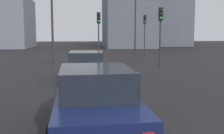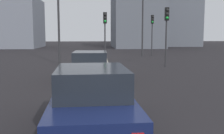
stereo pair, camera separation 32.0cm
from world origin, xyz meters
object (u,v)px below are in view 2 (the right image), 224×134
street_lamp_far (143,15)px  car_beige_right_lead (90,66)px  traffic_light_near_right (167,24)px  car_navy_right_second (92,100)px  traffic_light_far_left (152,27)px  traffic_light_near_left (105,26)px

street_lamp_far → car_beige_right_lead: bearing=159.2°
car_beige_right_lead → traffic_light_near_right: bearing=-45.8°
car_navy_right_second → street_lamp_far: (21.32, -5.16, 3.48)m
car_navy_right_second → traffic_light_far_left: bearing=-18.1°
car_beige_right_lead → traffic_light_far_left: (14.63, -6.44, 2.38)m
traffic_light_near_right → street_lamp_far: size_ratio=0.58×
car_beige_right_lead → traffic_light_near_left: bearing=-6.5°
traffic_light_near_left → street_lamp_far: street_lamp_far is taller
car_beige_right_lead → traffic_light_far_left: 16.16m
car_navy_right_second → street_lamp_far: street_lamp_far is taller
traffic_light_near_left → traffic_light_far_left: bearing=135.0°
car_navy_right_second → traffic_light_near_right: 13.59m
car_beige_right_lead → traffic_light_far_left: bearing=-22.4°
traffic_light_near_right → street_lamp_far: (8.96, 0.03, 1.25)m
traffic_light_far_left → traffic_light_near_right: bearing=-5.6°
car_navy_right_second → traffic_light_near_left: (15.81, -1.06, 2.17)m
car_navy_right_second → street_lamp_far: size_ratio=0.67×
car_navy_right_second → traffic_light_far_left: (22.08, -6.34, 2.33)m
car_beige_right_lead → street_lamp_far: size_ratio=0.67×
traffic_light_near_right → traffic_light_far_left: 9.79m
traffic_light_near_left → traffic_light_near_right: 5.39m
car_beige_right_lead → street_lamp_far: 15.24m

